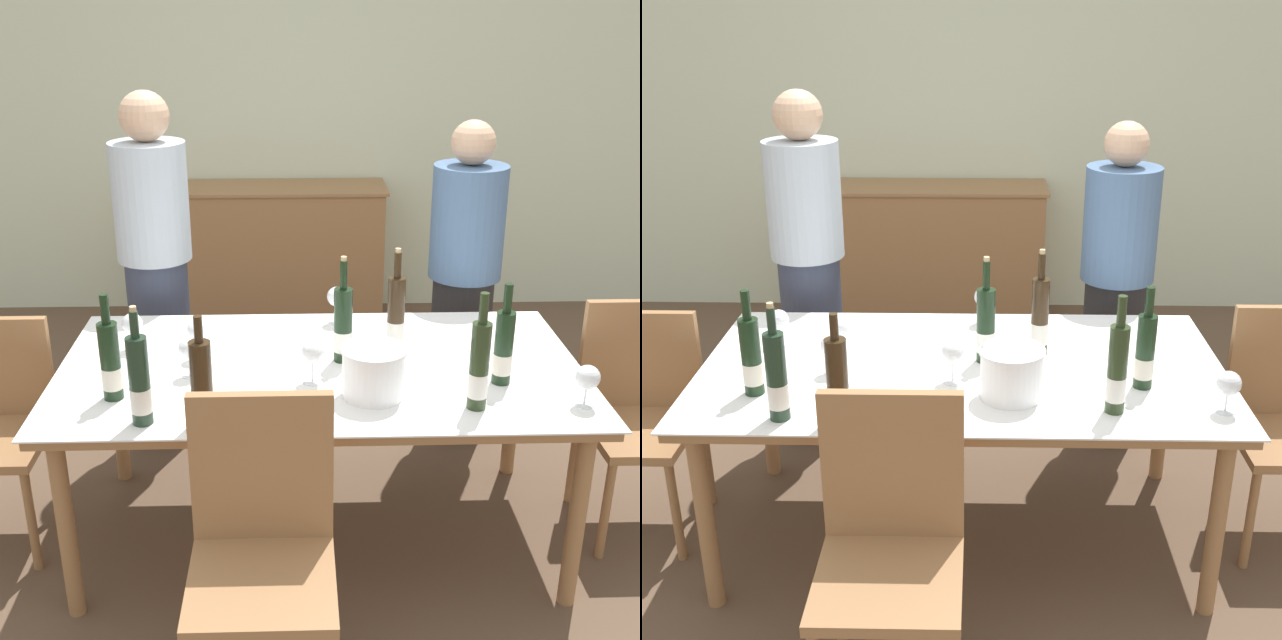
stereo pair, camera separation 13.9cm
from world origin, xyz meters
TOP-DOWN VIEW (x-y plane):
  - ground_plane at (0.00, 0.00)m, footprint 12.00×12.00m
  - back_wall at (0.00, 2.62)m, footprint 8.00×0.10m
  - sideboard_cabinet at (-0.24, 2.33)m, footprint 1.46×0.46m
  - dining_table at (0.00, 0.00)m, footprint 1.91×1.04m
  - ice_bucket at (0.17, -0.24)m, footprint 0.22×0.22m
  - wine_bottle_0 at (-0.57, -0.41)m, footprint 0.07×0.07m
  - wine_bottle_1 at (0.09, 0.04)m, footprint 0.07×0.07m
  - wine_bottle_2 at (-0.38, -0.42)m, footprint 0.07×0.07m
  - wine_bottle_3 at (-0.70, -0.23)m, footprint 0.07×0.07m
  - wine_bottle_4 at (0.63, -0.16)m, footprint 0.07×0.07m
  - wine_bottle_5 at (0.50, -0.34)m, footprint 0.07×0.07m
  - wine_bottle_6 at (0.29, 0.11)m, footprint 0.07×0.07m
  - wine_glass_0 at (-0.03, -0.14)m, footprint 0.08×0.08m
  - wine_glass_1 at (-0.71, 0.17)m, footprint 0.08×0.08m
  - wine_glass_2 at (-0.45, 0.08)m, footprint 0.07×0.07m
  - wine_glass_3 at (-0.47, -0.07)m, footprint 0.07×0.07m
  - wine_glass_4 at (0.08, 0.42)m, footprint 0.08×0.08m
  - wine_glass_5 at (0.86, -0.34)m, footprint 0.08×0.08m
  - chair_near_front at (-0.19, -0.74)m, footprint 0.42×0.42m
  - chair_left_end at (-1.25, 0.08)m, footprint 0.42×0.42m
  - person_host at (-0.72, 0.80)m, footprint 0.33×0.33m
  - person_guest_left at (0.69, 0.80)m, footprint 0.33×0.33m

SIDE VIEW (x-z plane):
  - ground_plane at x=0.00m, z-range 0.00..0.00m
  - sideboard_cabinet at x=-0.24m, z-range 0.00..0.89m
  - chair_left_end at x=-1.25m, z-range 0.07..0.93m
  - chair_near_front at x=-0.19m, z-range 0.07..1.02m
  - dining_table at x=0.00m, z-range 0.31..1.04m
  - person_guest_left at x=0.69m, z-range 0.00..1.51m
  - person_host at x=-0.72m, z-range 0.00..1.64m
  - ice_bucket at x=0.17m, z-range 0.74..0.92m
  - wine_glass_5 at x=0.86m, z-range 0.76..0.91m
  - wine_glass_1 at x=-0.71m, z-range 0.77..0.91m
  - wine_glass_3 at x=-0.47m, z-range 0.77..0.91m
  - wine_glass_2 at x=-0.45m, z-range 0.77..0.92m
  - wine_glass_4 at x=0.08m, z-range 0.77..0.93m
  - wine_glass_0 at x=-0.03m, z-range 0.77..0.93m
  - wine_bottle_4 at x=0.63m, z-range 0.68..1.05m
  - wine_bottle_3 at x=-0.70m, z-range 0.68..1.05m
  - wine_bottle_2 at x=-0.38m, z-range 0.69..1.05m
  - wine_bottle_1 at x=0.09m, z-range 0.67..1.07m
  - wine_bottle_0 at x=-0.57m, z-range 0.68..1.08m
  - wine_bottle_6 at x=0.29m, z-range 0.68..1.09m
  - wine_bottle_5 at x=0.50m, z-range 0.68..1.08m
  - back_wall at x=0.00m, z-range 0.00..2.80m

